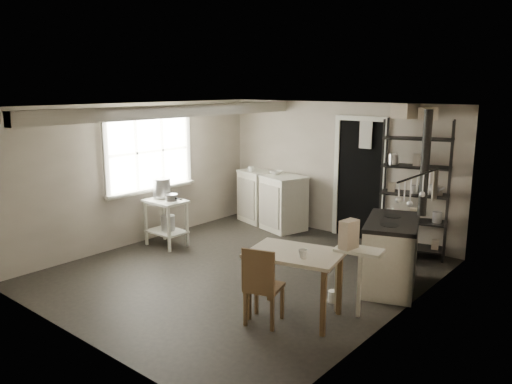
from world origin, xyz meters
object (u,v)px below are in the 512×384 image
Objects in this scene: stockpot at (162,188)px; shelf_rack at (415,195)px; prep_table at (166,222)px; stove at (391,254)px; base_cabinets at (271,201)px; chair at (264,281)px; work_table at (294,285)px; flour_sack at (393,244)px.

shelf_rack reaches higher than stockpot.
stove reaches higher than prep_table.
base_cabinets is at bearing 75.16° from prep_table.
shelf_rack is 2.35× the size of chair.
chair is at bearing -20.54° from stockpot.
base_cabinets is at bearing 131.91° from work_table.
shelf_rack is at bearing 67.68° from flour_sack.
stockpot is at bearing -165.09° from shelf_rack.
stockpot is 3.74m from flour_sack.
shelf_rack is (2.72, 0.03, 0.49)m from base_cabinets.
shelf_rack is 2.06× the size of work_table.
stockpot is 0.30× the size of work_table.
prep_table is at bearing -163.41° from shelf_rack.
chair reaches higher than stove.
base_cabinets is 1.32× the size of stove.
stove is 1.56m from work_table.
stove reaches higher than work_table.
flour_sack is (3.26, 1.69, -0.70)m from stockpot.
shelf_rack reaches higher than flour_sack.
shelf_rack is 3.25m from chair.
shelf_rack is 1.50m from stove.
shelf_rack is at bearing 82.05° from stove.
shelf_rack is 4.19× the size of flour_sack.
base_cabinets is 3.83m from work_table.
chair is at bearing -93.85° from flour_sack.
stockpot is (-0.14, 0.05, 0.54)m from prep_table.
work_table is at bearing -14.28° from stockpot.
base_cabinets is 3.30m from stove.
chair is at bearing -128.89° from stove.
flour_sack is (3.12, 1.74, -0.16)m from prep_table.
work_table is at bearing -14.08° from prep_table.
stockpot is 0.34× the size of chair.
chair is (3.07, -1.15, -0.45)m from stockpot.
base_cabinets is at bearing 109.89° from chair.
stove is 2.28× the size of flour_sack.
shelf_rack is at bearing 66.99° from chair.
stove is at bearing -8.67° from base_cabinets.
chair is at bearing -118.32° from work_table.
stockpot reaches higher than chair.
work_table is at bearing -126.71° from stove.
shelf_rack is at bearing 16.10° from base_cabinets.
stockpot is at bearing 142.46° from chair.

